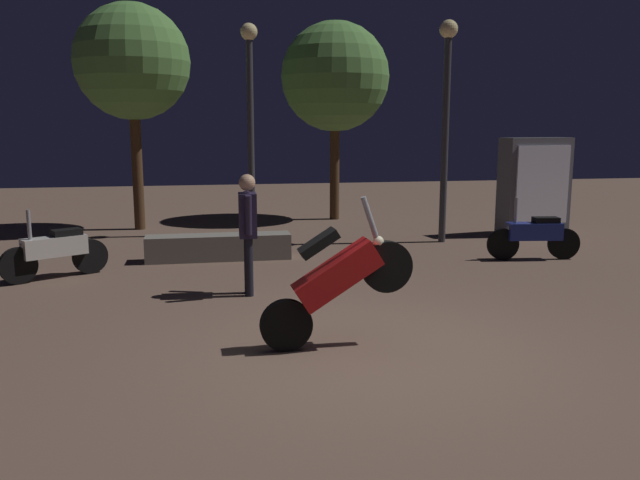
# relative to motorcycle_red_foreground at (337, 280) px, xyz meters

# --- Properties ---
(ground_plane) EXTENTS (40.00, 40.00, 0.00)m
(ground_plane) POSITION_rel_motorcycle_red_foreground_xyz_m (0.38, -0.23, -0.74)
(ground_plane) COLOR brown
(motorcycle_red_foreground) EXTENTS (1.66, 0.33, 1.63)m
(motorcycle_red_foreground) POSITION_rel_motorcycle_red_foreground_xyz_m (0.00, 0.00, 0.00)
(motorcycle_red_foreground) COLOR black
(motorcycle_red_foreground) RESTS_ON ground_plane
(motorcycle_white_parked_left) EXTENTS (1.48, 0.93, 1.11)m
(motorcycle_white_parked_left) POSITION_rel_motorcycle_red_foreground_xyz_m (-3.65, 3.91, -0.31)
(motorcycle_white_parked_left) COLOR black
(motorcycle_white_parked_left) RESTS_ON ground_plane
(motorcycle_blue_parked_right) EXTENTS (1.66, 0.43, 1.11)m
(motorcycle_blue_parked_right) POSITION_rel_motorcycle_red_foreground_xyz_m (4.41, 3.91, -0.31)
(motorcycle_blue_parked_right) COLOR black
(motorcycle_blue_parked_right) RESTS_ON ground_plane
(person_rider_beside) EXTENTS (0.25, 0.67, 1.70)m
(person_rider_beside) POSITION_rel_motorcycle_red_foreground_xyz_m (-0.76, 2.38, 0.27)
(person_rider_beside) COLOR black
(person_rider_beside) RESTS_ON ground_plane
(streetlamp_near) EXTENTS (0.36, 0.36, 4.45)m
(streetlamp_near) POSITION_rel_motorcycle_red_foreground_xyz_m (-0.31, 7.46, 2.13)
(streetlamp_near) COLOR #38383D
(streetlamp_near) RESTS_ON ground_plane
(streetlamp_far) EXTENTS (0.36, 0.36, 4.38)m
(streetlamp_far) POSITION_rel_motorcycle_red_foreground_xyz_m (3.45, 5.89, 2.09)
(streetlamp_far) COLOR #38383D
(streetlamp_far) RESTS_ON ground_plane
(tree_left_bg) EXTENTS (2.67, 2.67, 4.88)m
(tree_left_bg) POSITION_rel_motorcycle_red_foreground_xyz_m (1.94, 9.51, 2.78)
(tree_left_bg) COLOR #4C331E
(tree_left_bg) RESTS_ON ground_plane
(tree_center_bg) EXTENTS (2.54, 2.54, 5.01)m
(tree_center_bg) POSITION_rel_motorcycle_red_foreground_xyz_m (-2.80, 8.71, 2.97)
(tree_center_bg) COLOR #4C331E
(tree_center_bg) RESTS_ON ground_plane
(kiosk_billboard) EXTENTS (1.66, 0.78, 2.10)m
(kiosk_billboard) POSITION_rel_motorcycle_red_foreground_xyz_m (5.76, 6.45, 0.31)
(kiosk_billboard) COLOR #595960
(kiosk_billboard) RESTS_ON ground_plane
(planter_wall_low) EXTENTS (2.54, 0.50, 0.45)m
(planter_wall_low) POSITION_rel_motorcycle_red_foreground_xyz_m (-1.11, 4.90, -0.52)
(planter_wall_low) COLOR gray
(planter_wall_low) RESTS_ON ground_plane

